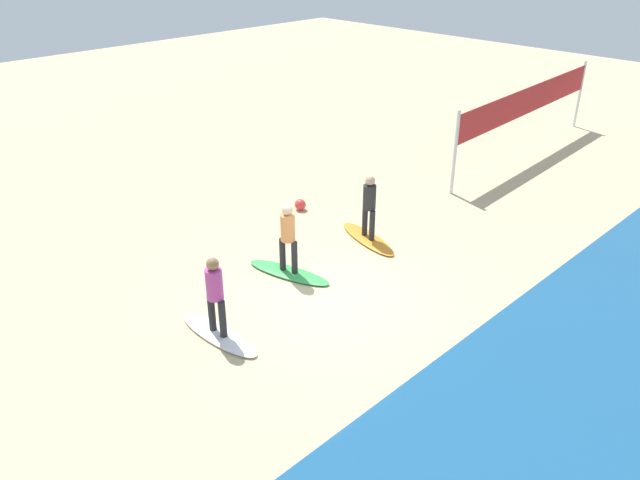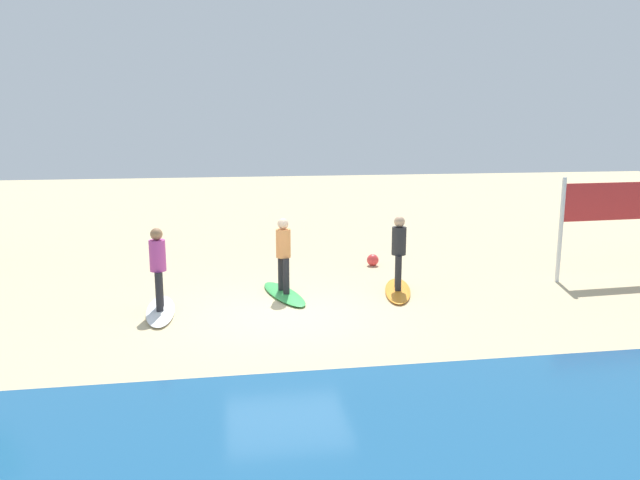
{
  "view_description": "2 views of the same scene",
  "coord_description": "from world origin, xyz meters",
  "px_view_note": "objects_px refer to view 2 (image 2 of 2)",
  "views": [
    {
      "loc": [
        8.12,
        8.01,
        7.22
      ],
      "look_at": [
        -0.72,
        -0.87,
        0.78
      ],
      "focal_mm": 35.23,
      "sensor_mm": 36.0,
      "label": 1
    },
    {
      "loc": [
        1.18,
        11.54,
        3.8
      ],
      "look_at": [
        -0.85,
        -0.97,
        1.28
      ],
      "focal_mm": 33.96,
      "sensor_mm": 36.0,
      "label": 2
    }
  ],
  "objects_px": {
    "surfer_orange": "(399,247)",
    "surfboard_green": "(284,294)",
    "surfboard_white": "(160,311)",
    "surfer_green": "(283,250)",
    "beach_ball": "(373,260)",
    "surfboard_orange": "(398,290)",
    "surfer_white": "(158,263)"
  },
  "relations": [
    {
      "from": "surfboard_white",
      "to": "surfer_green",
      "type": "bearing_deg",
      "value": 104.32
    },
    {
      "from": "surfer_green",
      "to": "surfboard_white",
      "type": "relative_size",
      "value": 0.78
    },
    {
      "from": "surfer_orange",
      "to": "surfboard_green",
      "type": "relative_size",
      "value": 0.78
    },
    {
      "from": "surfer_orange",
      "to": "surfer_white",
      "type": "height_order",
      "value": "same"
    },
    {
      "from": "surfer_orange",
      "to": "surfboard_green",
      "type": "xyz_separation_m",
      "value": [
        2.55,
        -0.15,
        -0.99
      ]
    },
    {
      "from": "surfboard_green",
      "to": "beach_ball",
      "type": "relative_size",
      "value": 6.69
    },
    {
      "from": "surfer_white",
      "to": "beach_ball",
      "type": "height_order",
      "value": "surfer_white"
    },
    {
      "from": "surfboard_green",
      "to": "surfer_white",
      "type": "height_order",
      "value": "surfer_white"
    },
    {
      "from": "surfer_orange",
      "to": "surfboard_orange",
      "type": "bearing_deg",
      "value": 0.0
    },
    {
      "from": "surfer_green",
      "to": "surfer_white",
      "type": "relative_size",
      "value": 1.0
    },
    {
      "from": "surfboard_orange",
      "to": "beach_ball",
      "type": "bearing_deg",
      "value": -166.56
    },
    {
      "from": "surfboard_green",
      "to": "surfer_green",
      "type": "xyz_separation_m",
      "value": [
        -0.0,
        0.0,
        0.99
      ]
    },
    {
      "from": "surfer_orange",
      "to": "surfboard_white",
      "type": "relative_size",
      "value": 0.78
    },
    {
      "from": "surfer_green",
      "to": "surfboard_white",
      "type": "height_order",
      "value": "surfer_green"
    },
    {
      "from": "surfer_orange",
      "to": "surfer_white",
      "type": "bearing_deg",
      "value": 7.31
    },
    {
      "from": "surfer_orange",
      "to": "beach_ball",
      "type": "relative_size",
      "value": 5.22
    },
    {
      "from": "beach_ball",
      "to": "surfer_white",
      "type": "bearing_deg",
      "value": 31.73
    },
    {
      "from": "surfboard_green",
      "to": "beach_ball",
      "type": "xyz_separation_m",
      "value": [
        -2.61,
        -2.4,
        0.11
      ]
    },
    {
      "from": "surfboard_orange",
      "to": "surfboard_green",
      "type": "height_order",
      "value": "same"
    },
    {
      "from": "surfboard_green",
      "to": "beach_ball",
      "type": "bearing_deg",
      "value": 118.0
    },
    {
      "from": "surfboard_white",
      "to": "beach_ball",
      "type": "relative_size",
      "value": 6.69
    },
    {
      "from": "surfboard_orange",
      "to": "surfer_orange",
      "type": "height_order",
      "value": "surfer_orange"
    },
    {
      "from": "surfer_white",
      "to": "surfboard_orange",
      "type": "bearing_deg",
      "value": -172.69
    },
    {
      "from": "surfboard_green",
      "to": "surfer_green",
      "type": "bearing_deg",
      "value": -10.99
    },
    {
      "from": "surfboard_green",
      "to": "surfboard_white",
      "type": "height_order",
      "value": "same"
    },
    {
      "from": "surfboard_white",
      "to": "beach_ball",
      "type": "height_order",
      "value": "beach_ball"
    },
    {
      "from": "surfboard_white",
      "to": "surfboard_orange",
      "type": "bearing_deg",
      "value": 94.25
    },
    {
      "from": "surfer_white",
      "to": "beach_ball",
      "type": "relative_size",
      "value": 5.22
    },
    {
      "from": "surfboard_orange",
      "to": "surfer_orange",
      "type": "distance_m",
      "value": 0.99
    },
    {
      "from": "surfer_green",
      "to": "surfboard_green",
      "type": "bearing_deg",
      "value": -86.42
    },
    {
      "from": "surfer_green",
      "to": "surfboard_white",
      "type": "xyz_separation_m",
      "value": [
        2.57,
        0.8,
        -0.99
      ]
    },
    {
      "from": "surfer_green",
      "to": "beach_ball",
      "type": "bearing_deg",
      "value": -137.44
    }
  ]
}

